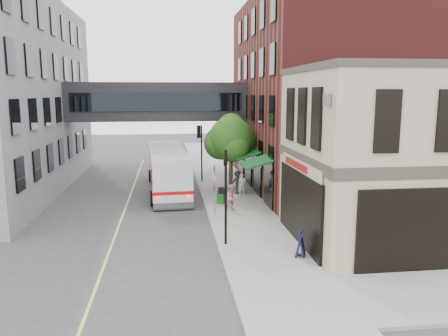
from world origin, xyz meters
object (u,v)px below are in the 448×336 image
object	(u,v)px
bus	(168,168)
pedestrian_c	(238,182)
newspaper_box	(221,197)
sandwich_board	(301,244)
pedestrian_a	(242,184)
pedestrian_b	(232,198)

from	to	relation	value
bus	pedestrian_c	world-z (taller)	bus
pedestrian_c	newspaper_box	bearing A→B (deg)	-85.79
pedestrian_c	sandwich_board	xyz separation A→B (m)	(0.87, -12.20, -0.28)
pedestrian_c	newspaper_box	xyz separation A→B (m)	(-1.53, -2.65, -0.36)
pedestrian_a	sandwich_board	size ratio (longest dim) A/B	1.45
pedestrian_b	sandwich_board	distance (m)	7.94
pedestrian_b	newspaper_box	bearing A→B (deg)	83.52
bus	newspaper_box	xyz separation A→B (m)	(3.36, -4.66, -1.12)
pedestrian_c	newspaper_box	distance (m)	3.08
bus	pedestrian_a	xyz separation A→B (m)	(5.09, -2.62, -0.79)
pedestrian_c	newspaper_box	size ratio (longest dim) A/B	1.81
pedestrian_a	sandwich_board	world-z (taller)	pedestrian_a
pedestrian_b	sandwich_board	world-z (taller)	pedestrian_b
pedestrian_b	pedestrian_c	bearing A→B (deg)	56.06
pedestrian_c	sandwich_board	world-z (taller)	pedestrian_c
bus	sandwich_board	xyz separation A→B (m)	(5.76, -14.20, -1.04)
pedestrian_a	newspaper_box	size ratio (longest dim) A/B	1.72
pedestrian_a	pedestrian_b	size ratio (longest dim) A/B	0.96
bus	pedestrian_a	size ratio (longest dim) A/B	7.43
pedestrian_a	pedestrian_b	xyz separation A→B (m)	(-1.27, -3.88, 0.03)
newspaper_box	pedestrian_c	bearing A→B (deg)	81.33
pedestrian_b	newspaper_box	xyz separation A→B (m)	(-0.47, 1.85, -0.36)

